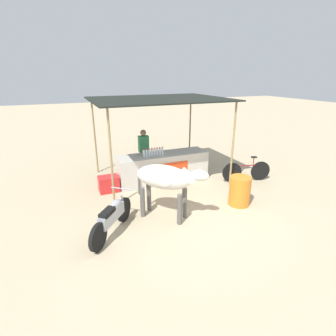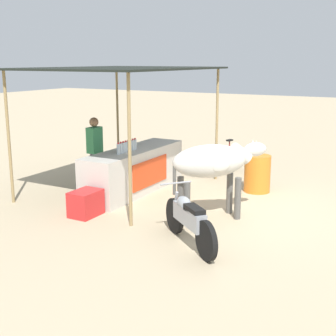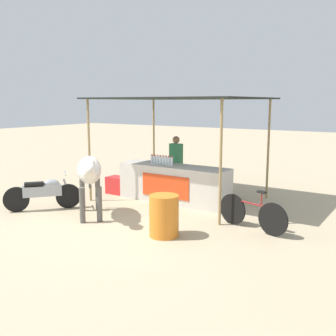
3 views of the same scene
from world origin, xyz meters
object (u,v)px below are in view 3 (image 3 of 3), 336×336
at_px(stall_counter, 174,184).
at_px(motorcycle_parked, 43,192).
at_px(cow, 89,172).
at_px(cooler_box, 118,185).
at_px(bicycle_leaning, 252,213).
at_px(water_barrel, 164,216).
at_px(vendor_behind_counter, 176,165).

bearing_deg(stall_counter, motorcycle_parked, -132.15).
height_order(stall_counter, cow, cow).
relative_size(cooler_box, bicycle_leaning, 0.37).
distance_m(cow, bicycle_leaning, 3.66).
relative_size(water_barrel, motorcycle_parked, 0.57).
relative_size(vendor_behind_counter, motorcycle_parked, 1.15).
relative_size(stall_counter, water_barrel, 3.68).
bearing_deg(cooler_box, motorcycle_parked, -98.67).
distance_m(water_barrel, bicycle_leaning, 1.83).
height_order(stall_counter, vendor_behind_counter, vendor_behind_counter).
distance_m(cooler_box, motorcycle_parked, 2.36).
relative_size(stall_counter, bicycle_leaning, 1.86).
bearing_deg(vendor_behind_counter, stall_counter, -61.34).
bearing_deg(cow, bicycle_leaning, 18.75).
height_order(cow, motorcycle_parked, cow).
height_order(motorcycle_parked, bicycle_leaning, motorcycle_parked).
distance_m(stall_counter, bicycle_leaning, 2.80).
xyz_separation_m(stall_counter, cow, (-0.82, -2.22, 0.55)).
height_order(water_barrel, bicycle_leaning, bicycle_leaning).
xyz_separation_m(vendor_behind_counter, water_barrel, (1.72, -3.13, -0.44)).
xyz_separation_m(cooler_box, motorcycle_parked, (-0.35, -2.32, 0.19)).
distance_m(stall_counter, cooler_box, 1.85).
bearing_deg(motorcycle_parked, water_barrel, 0.72).
relative_size(stall_counter, cow, 1.93).
relative_size(cow, motorcycle_parked, 1.08).
height_order(vendor_behind_counter, cooler_box, vendor_behind_counter).
height_order(vendor_behind_counter, water_barrel, vendor_behind_counter).
relative_size(vendor_behind_counter, cow, 1.06).
distance_m(vendor_behind_counter, water_barrel, 3.59).
relative_size(stall_counter, cooler_box, 5.00).
bearing_deg(water_barrel, cow, 175.96).
height_order(cooler_box, motorcycle_parked, motorcycle_parked).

